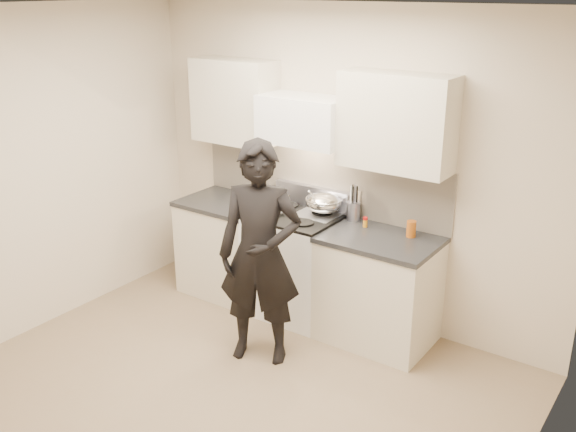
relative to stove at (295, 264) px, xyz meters
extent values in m
plane|color=#7E6A52|center=(0.30, -1.42, -0.47)|extent=(4.00, 4.00, 0.00)
cube|color=beige|center=(0.30, 0.33, 0.88)|extent=(4.00, 0.04, 2.70)
cube|color=beige|center=(-1.70, -1.42, 0.88)|extent=(0.04, 3.50, 2.70)
cube|color=beige|center=(2.30, -1.42, 0.88)|extent=(0.04, 3.50, 2.70)
cube|color=white|center=(0.30, -1.42, 2.22)|extent=(4.00, 3.50, 0.02)
cube|color=beige|center=(0.05, 0.31, 0.71)|extent=(2.50, 0.02, 0.53)
cube|color=#AEB0C6|center=(0.00, 0.28, 0.56)|extent=(0.76, 0.08, 0.20)
cube|color=white|center=(0.00, 0.13, 1.28)|extent=(0.76, 0.40, 0.40)
cylinder|color=silver|center=(0.00, -0.05, 1.10)|extent=(0.66, 0.02, 0.02)
cube|color=beige|center=(0.83, 0.16, 1.35)|extent=(0.90, 0.33, 0.75)
cube|color=beige|center=(-0.78, 0.16, 1.35)|extent=(0.80, 0.33, 0.75)
cube|color=beige|center=(0.43, 0.30, 0.63)|extent=(0.08, 0.01, 0.12)
cube|color=white|center=(0.00, 0.00, -0.01)|extent=(0.76, 0.65, 0.92)
cube|color=black|center=(0.00, 0.00, 0.46)|extent=(0.76, 0.65, 0.02)
cube|color=silver|center=(0.16, 0.12, 0.47)|extent=(0.36, 0.34, 0.01)
cylinder|color=silver|center=(0.00, -0.29, 0.31)|extent=(0.62, 0.02, 0.02)
cylinder|color=black|center=(-0.18, -0.15, 0.48)|extent=(0.18, 0.18, 0.01)
cylinder|color=black|center=(0.18, -0.15, 0.48)|extent=(0.18, 0.18, 0.01)
cylinder|color=black|center=(-0.18, 0.15, 0.48)|extent=(0.18, 0.18, 0.01)
cylinder|color=black|center=(0.18, 0.15, 0.48)|extent=(0.18, 0.18, 0.01)
cube|color=beige|center=(0.83, 0.00, -0.03)|extent=(0.90, 0.65, 0.88)
cube|color=black|center=(0.83, 0.00, 0.43)|extent=(0.92, 0.67, 0.04)
cube|color=beige|center=(-0.78, 0.00, -0.03)|extent=(0.80, 0.65, 0.88)
cube|color=black|center=(-0.78, 0.00, 0.43)|extent=(0.82, 0.67, 0.04)
ellipsoid|color=silver|center=(0.20, 0.15, 0.57)|extent=(0.31, 0.31, 0.17)
torus|color=silver|center=(0.20, 0.15, 0.61)|extent=(0.32, 0.32, 0.01)
ellipsoid|color=beige|center=(0.20, 0.15, 0.56)|extent=(0.18, 0.18, 0.08)
cylinder|color=silver|center=(0.16, 0.02, 0.66)|extent=(0.09, 0.22, 0.17)
cylinder|color=silver|center=(-0.20, -0.12, 0.58)|extent=(0.35, 0.35, 0.18)
cube|color=silver|center=(-0.36, -0.17, 0.64)|extent=(0.06, 0.05, 0.01)
cube|color=silver|center=(-0.04, -0.07, 0.64)|extent=(0.06, 0.05, 0.01)
cylinder|color=#AEB0C6|center=(0.45, 0.22, 0.53)|extent=(0.12, 0.12, 0.16)
cylinder|color=black|center=(0.48, 0.22, 0.61)|extent=(0.01, 0.01, 0.29)
cylinder|color=silver|center=(0.46, 0.24, 0.61)|extent=(0.01, 0.01, 0.29)
cylinder|color=#AEB0C6|center=(0.44, 0.24, 0.61)|extent=(0.01, 0.01, 0.29)
cylinder|color=black|center=(0.43, 0.23, 0.61)|extent=(0.01, 0.01, 0.29)
cylinder|color=#AEB0C6|center=(0.42, 0.21, 0.61)|extent=(0.01, 0.01, 0.29)
cylinder|color=silver|center=(0.44, 0.20, 0.61)|extent=(0.01, 0.01, 0.29)
cylinder|color=black|center=(0.46, 0.19, 0.61)|extent=(0.01, 0.01, 0.29)
cylinder|color=#AEB0C6|center=(0.47, 0.20, 0.61)|extent=(0.01, 0.01, 0.29)
cylinder|color=orange|center=(0.61, 0.13, 0.48)|extent=(0.04, 0.04, 0.06)
cylinder|color=#B60E0C|center=(0.61, 0.13, 0.52)|extent=(0.04, 0.04, 0.02)
cylinder|color=#A34E12|center=(1.02, 0.15, 0.51)|extent=(0.08, 0.08, 0.13)
imported|color=black|center=(0.19, -0.76, 0.41)|extent=(0.76, 0.65, 1.77)
camera|label=1|loc=(2.94, -4.33, 2.36)|focal=40.00mm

